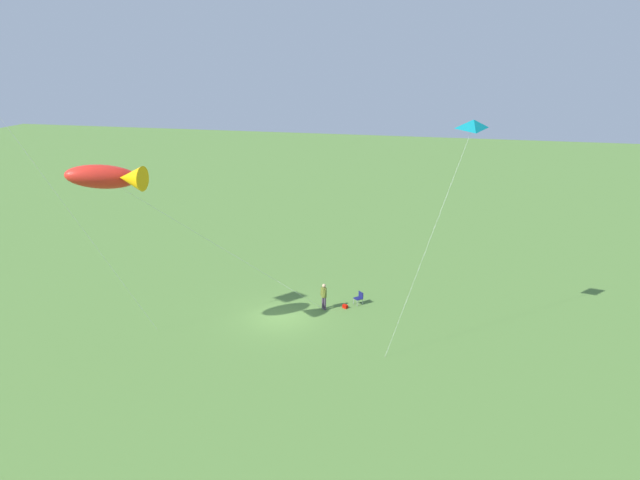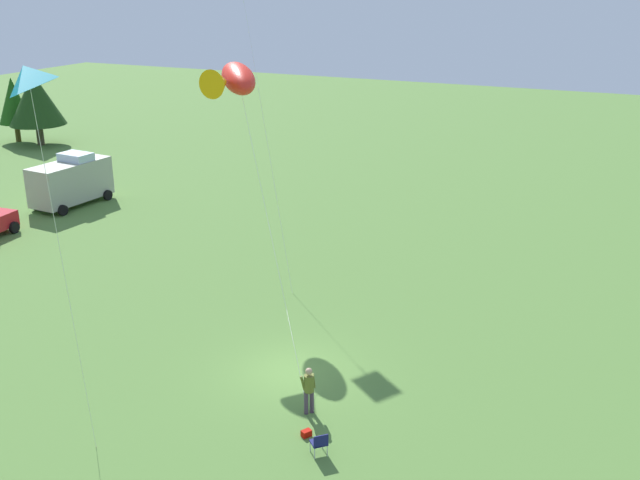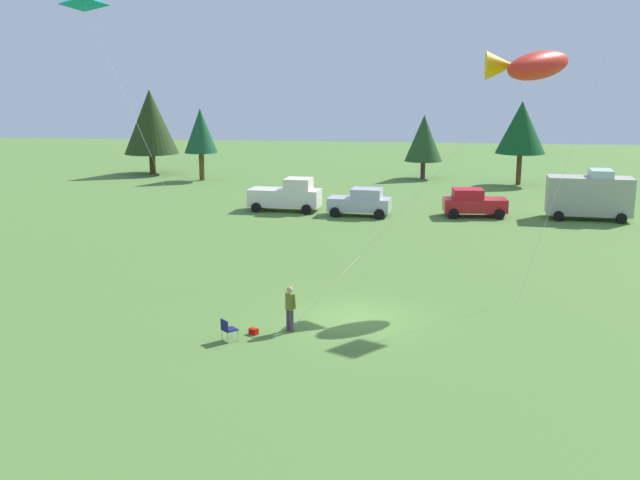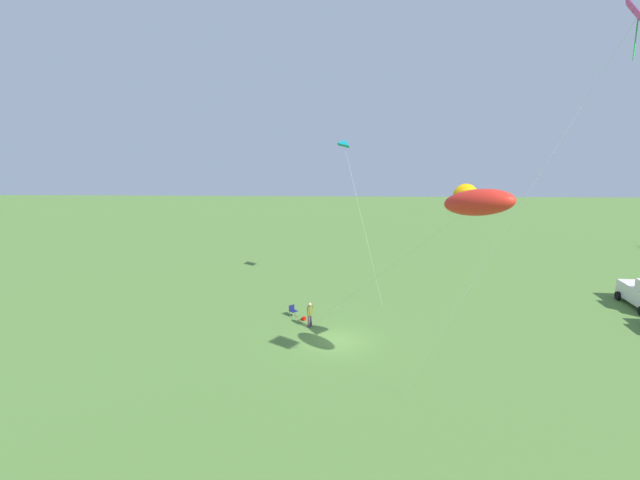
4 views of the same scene
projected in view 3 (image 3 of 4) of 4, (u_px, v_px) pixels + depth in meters
ground_plane at (356, 318)px, 29.54m from camera, size 160.00×160.00×0.00m
person_kite_flyer at (290, 305)px, 27.86m from camera, size 0.52×0.52×1.74m
folding_chair at (228, 328)px, 26.94m from camera, size 0.68×0.68×0.82m
backpack_on_grass at (254, 331)px, 27.72m from camera, size 0.39×0.35×0.22m
truck_white_pickup at (287, 195)px, 52.76m from camera, size 5.13×2.69×2.34m
car_silver_compact at (361, 202)px, 50.91m from camera, size 4.35×2.53×1.89m
car_red_sedan at (473, 203)px, 50.67m from camera, size 4.32×2.47×1.89m
van_motorhome_grey at (589, 195)px, 49.53m from camera, size 5.56×2.95×3.34m
treeline_distant at (400, 131)px, 67.28m from camera, size 55.09×8.33×8.09m
kite_large_fish at (529, 65)px, 32.60m from camera, size 11.57×9.87×10.67m
kite_delta_teal at (84, 0)px, 28.90m from camera, size 4.64×3.66×12.64m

